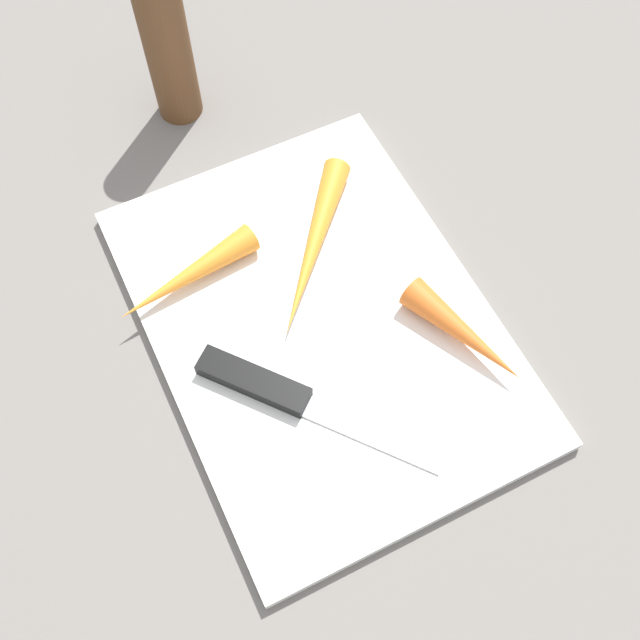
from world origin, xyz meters
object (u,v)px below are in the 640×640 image
object	(u,v)px
carrot_longest	(313,246)
carrot_shortest	(464,333)
carrot_medium	(188,276)
pepper_grinder	(166,42)
knife	(269,388)
cutting_board	(320,323)

from	to	relation	value
carrot_longest	carrot_shortest	size ratio (longest dim) A/B	1.52
carrot_medium	pepper_grinder	size ratio (longest dim) A/B	0.78
carrot_shortest	pepper_grinder	bearing A→B (deg)	178.22
knife	pepper_grinder	world-z (taller)	pepper_grinder
knife	carrot_medium	size ratio (longest dim) A/B	1.32
cutting_board	pepper_grinder	world-z (taller)	pepper_grinder
cutting_board	carrot_medium	xyz separation A→B (m)	(0.08, 0.08, 0.02)
knife	carrot_longest	bearing A→B (deg)	99.45
cutting_board	carrot_longest	size ratio (longest dim) A/B	2.12
carrot_longest	carrot_shortest	xyz separation A→B (m)	(-0.13, -0.07, 0.00)
cutting_board	pepper_grinder	distance (m)	0.28
cutting_board	carrot_medium	distance (m)	0.11
knife	carrot_medium	xyz separation A→B (m)	(0.12, 0.02, 0.01)
cutting_board	carrot_medium	world-z (taller)	carrot_medium
carrot_medium	pepper_grinder	bearing A→B (deg)	-120.10
cutting_board	pepper_grinder	bearing A→B (deg)	3.32
knife	pepper_grinder	size ratio (longest dim) A/B	1.02
carrot_shortest	knife	bearing A→B (deg)	-120.02
carrot_longest	pepper_grinder	distance (m)	0.22
knife	pepper_grinder	distance (m)	0.32
cutting_board	carrot_longest	xyz separation A→B (m)	(0.06, -0.02, 0.02)
cutting_board	carrot_longest	world-z (taller)	carrot_longest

